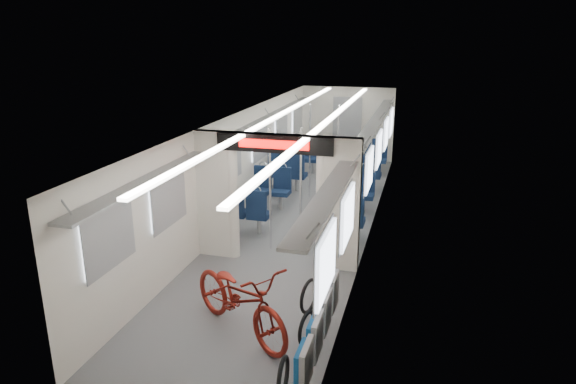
% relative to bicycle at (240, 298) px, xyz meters
% --- Properties ---
extents(carriage, '(12.00, 12.02, 2.31)m').
position_rel_bicycle_xyz_m(carriage, '(-0.18, 4.07, 0.97)').
color(carriage, '#515456').
rests_on(carriage, ground).
extents(bicycle, '(2.05, 1.72, 1.05)m').
position_rel_bicycle_xyz_m(bicycle, '(0.00, 0.00, 0.00)').
color(bicycle, maroon).
rests_on(bicycle, ground).
extents(flip_bench, '(0.12, 2.08, 0.49)m').
position_rel_bicycle_xyz_m(flip_bench, '(1.17, -0.43, 0.05)').
color(flip_bench, gray).
rests_on(flip_bench, carriage).
extents(bike_hoop_a, '(0.07, 0.48, 0.48)m').
position_rel_bicycle_xyz_m(bike_hoop_a, '(0.89, -1.06, -0.31)').
color(bike_hoop_a, black).
rests_on(bike_hoop_a, ground).
extents(bike_hoop_b, '(0.15, 0.48, 0.48)m').
position_rel_bicycle_xyz_m(bike_hoop_b, '(0.92, -0.03, -0.31)').
color(bike_hoop_b, black).
rests_on(bike_hoop_b, ground).
extents(bike_hoop_c, '(0.18, 0.52, 0.53)m').
position_rel_bicycle_xyz_m(bike_hoop_c, '(0.77, 0.76, -0.29)').
color(bike_hoop_c, black).
rests_on(bike_hoop_c, ground).
extents(seat_bay_near_left, '(0.89, 1.97, 1.07)m').
position_rel_bicycle_xyz_m(seat_bay_near_left, '(-1.12, 4.28, 0.00)').
color(seat_bay_near_left, '#0C1A35').
rests_on(seat_bay_near_left, ground).
extents(seat_bay_near_right, '(0.92, 2.14, 1.12)m').
position_rel_bicycle_xyz_m(seat_bay_near_right, '(0.75, 4.47, 0.02)').
color(seat_bay_near_right, '#0C1A35').
rests_on(seat_bay_near_right, ground).
extents(seat_bay_far_left, '(0.95, 2.24, 1.15)m').
position_rel_bicycle_xyz_m(seat_bay_far_left, '(-1.12, 7.49, 0.04)').
color(seat_bay_far_left, '#0C1A35').
rests_on(seat_bay_far_left, ground).
extents(seat_bay_far_right, '(0.91, 2.09, 1.11)m').
position_rel_bicycle_xyz_m(seat_bay_far_right, '(0.75, 7.94, 0.02)').
color(seat_bay_far_right, '#0C1A35').
rests_on(seat_bay_far_right, ground).
extents(stanchion_near_left, '(0.04, 0.04, 2.30)m').
position_rel_bicycle_xyz_m(stanchion_near_left, '(-0.44, 2.84, 0.62)').
color(stanchion_near_left, silver).
rests_on(stanchion_near_left, ground).
extents(stanchion_near_right, '(0.04, 0.04, 2.30)m').
position_rel_bicycle_xyz_m(stanchion_near_right, '(0.07, 3.08, 0.62)').
color(stanchion_near_right, silver).
rests_on(stanchion_near_right, ground).
extents(stanchion_far_left, '(0.04, 0.04, 2.30)m').
position_rel_bicycle_xyz_m(stanchion_far_left, '(-0.45, 6.14, 0.62)').
color(stanchion_far_left, silver).
rests_on(stanchion_far_left, ground).
extents(stanchion_far_right, '(0.04, 0.04, 2.30)m').
position_rel_bicycle_xyz_m(stanchion_far_right, '(0.23, 6.15, 0.62)').
color(stanchion_far_right, silver).
rests_on(stanchion_far_right, ground).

